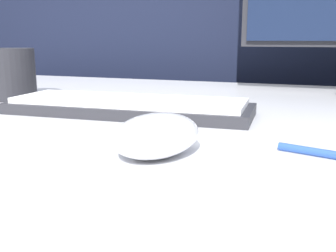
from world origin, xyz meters
name	(u,v)px	position (x,y,z in m)	size (l,w,h in m)	color
partition_panel	(267,158)	(0.00, 0.63, 0.53)	(5.00, 0.03, 1.06)	black
computer_mouse_near	(157,135)	(-0.03, -0.17, 0.78)	(0.09, 0.12, 0.04)	white
keyboard	(128,106)	(-0.15, 0.02, 0.78)	(0.37, 0.14, 0.02)	#28282D
mug	(9,74)	(-0.43, 0.08, 0.81)	(0.10, 0.10, 0.09)	#232328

